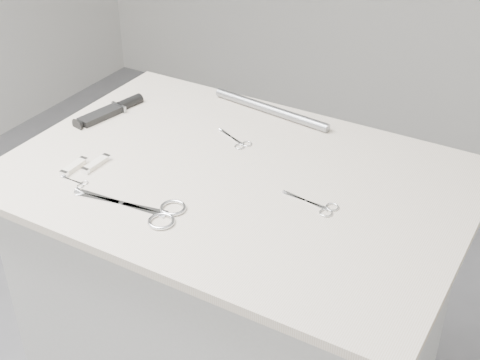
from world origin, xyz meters
The scene contains 10 objects.
plinth centered at (0.00, 0.00, 0.45)m, with size 0.90×0.60×0.90m, color #B3B3B1.
display_board centered at (0.00, 0.00, 0.91)m, with size 1.00×0.70×0.02m, color beige.
large_shears centered at (-0.08, -0.21, 0.92)m, with size 0.24×0.10×0.01m.
embroidery_scissors_a centered at (0.21, -0.02, 0.92)m, with size 0.12×0.05×0.00m.
embroidery_scissors_b centered at (-0.07, 0.12, 0.92)m, with size 0.10×0.07×0.00m.
tiny_scissors centered at (-0.28, -0.20, 0.92)m, with size 0.07×0.03×0.00m.
sheathed_knife centered at (-0.42, 0.10, 0.93)m, with size 0.07×0.19×0.02m.
pocket_knife_a centered at (-0.29, -0.12, 0.92)m, with size 0.02×0.08×0.01m.
pocket_knife_b centered at (-0.32, -0.16, 0.92)m, with size 0.02×0.08×0.01m.
metal_rail centered at (-0.07, 0.29, 0.93)m, with size 0.02×0.02×0.34m, color gray.
Camera 1 is at (0.62, -1.05, 1.69)m, focal length 50.00 mm.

